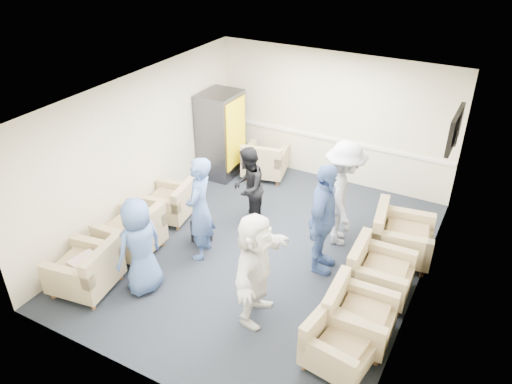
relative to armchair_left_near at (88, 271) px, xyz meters
The scene contains 25 objects.
floor 2.84m from the armchair_left_near, 48.52° to the left, with size 6.00×6.00×0.00m, color black.
ceiling 3.67m from the armchair_left_near, 48.52° to the left, with size 6.00×6.00×0.00m, color white.
back_wall 5.53m from the armchair_left_near, 69.94° to the left, with size 5.00×0.02×2.70m, color beige.
front_wall 2.30m from the armchair_left_near, 25.49° to the right, with size 5.00×0.02×2.70m, color beige.
left_wall 2.42m from the armchair_left_near, 106.73° to the left, with size 0.02×6.00×2.70m, color beige.
right_wall 4.95m from the armchair_left_near, 25.80° to the left, with size 0.02×6.00×2.70m, color beige.
chair_rail 5.45m from the armchair_left_near, 69.87° to the left, with size 4.98×0.04×0.06m, color white.
tv 6.06m from the armchair_left_near, 42.26° to the left, with size 0.10×1.00×0.58m.
armchair_left_near is the anchor object (origin of this frame).
armchair_left_mid 1.06m from the armchair_left_near, 91.21° to the left, with size 0.93×0.93×0.71m.
armchair_left_far 2.21m from the armchair_left_near, 92.64° to the left, with size 0.91×0.91×0.64m.
armchair_right_near 3.80m from the armchair_left_near, ahead, with size 0.88×0.88×0.62m.
armchair_right_midnear 3.96m from the armchair_left_near, 14.54° to the left, with size 0.88×0.88×0.68m.
armchair_right_midfar 4.32m from the armchair_left_near, 27.67° to the left, with size 0.90×0.90×0.69m.
armchair_right_far 4.93m from the armchair_left_near, 38.02° to the left, with size 1.07×1.07×0.75m.
armchair_corner 4.53m from the armchair_left_near, 81.70° to the left, with size 1.04×1.04×0.69m.
vending_machine 4.23m from the armchair_left_near, 93.11° to the left, with size 0.74×0.86×1.83m.
backpack 2.01m from the armchair_left_near, 66.71° to the left, with size 0.31×0.22×0.52m.
pillow 0.17m from the armchair_left_near, 138.81° to the right, with size 0.41×0.31×0.12m, color beige.
person_front_left 0.93m from the armchair_left_near, 30.65° to the left, with size 0.76×0.50×1.56m, color #4361A1.
person_mid_left 1.93m from the armchair_left_near, 57.08° to the left, with size 0.65×0.43×1.78m, color #4361A1.
person_back_left 3.03m from the armchair_left_near, 66.08° to the left, with size 0.73×0.57×1.50m, color black.
person_back_right 4.21m from the armchair_left_near, 46.30° to the left, with size 1.20×0.69×1.86m, color beige.
person_mid_right 3.63m from the armchair_left_near, 36.85° to the left, with size 1.09×0.45×1.86m, color #4361A1.
person_front_right 2.62m from the armchair_left_near, 16.09° to the left, with size 1.56×0.50×1.68m, color white.
Camera 1 is at (3.14, -6.06, 5.12)m, focal length 35.00 mm.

